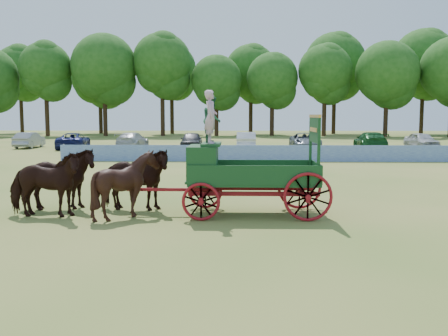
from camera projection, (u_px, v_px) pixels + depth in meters
ground at (328, 221)px, 14.04m from camera, size 160.00×160.00×0.00m
horse_lead_left at (44, 184)px, 14.50m from camera, size 2.36×1.15×1.95m
horse_lead_right at (58, 179)px, 15.59m from camera, size 2.49×1.55×1.95m
horse_wheel_left at (126, 184)px, 14.44m from camera, size 1.82×1.63×1.96m
horse_wheel_right at (134, 180)px, 15.53m from camera, size 2.38×1.22×1.95m
farm_dray at (229, 163)px, 14.86m from camera, size 6.00×2.00×3.69m
sponsor_banner at (262, 153)px, 31.90m from camera, size 26.00×0.08×1.05m
parked_cars at (230, 141)px, 43.69m from camera, size 46.34×6.87×1.52m
treeline at (243, 70)px, 71.77m from camera, size 92.97×22.58×15.99m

